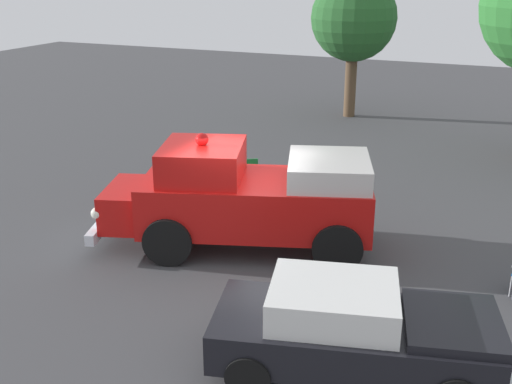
{
  "coord_description": "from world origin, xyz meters",
  "views": [
    {
      "loc": [
        -5.18,
        11.36,
        5.94
      ],
      "look_at": [
        -0.18,
        -0.3,
        1.3
      ],
      "focal_mm": 43.86,
      "sensor_mm": 36.0,
      "label": 1
    }
  ],
  "objects": [
    {
      "name": "ground_plane",
      "position": [
        0.0,
        0.0,
        0.0
      ],
      "size": [
        60.0,
        60.0,
        0.0
      ],
      "primitive_type": "plane",
      "color": "#424244"
    },
    {
      "name": "classic_hot_rod",
      "position": [
        -3.34,
        3.27,
        0.75
      ],
      "size": [
        4.67,
        2.83,
        1.46
      ],
      "color": "black",
      "rests_on": "ground"
    },
    {
      "name": "oak_tree_right",
      "position": [
        1.31,
        -13.56,
        3.9
      ],
      "size": [
        3.39,
        3.39,
        5.63
      ],
      "color": "brown",
      "rests_on": "ground"
    },
    {
      "name": "vintage_fire_truck",
      "position": [
        0.04,
        -0.23,
        1.2
      ],
      "size": [
        6.33,
        3.96,
        2.59
      ],
      "color": "black",
      "rests_on": "ground"
    },
    {
      "name": "lawn_chair_by_car",
      "position": [
        1.25,
        -3.2,
        0.59
      ],
      "size": [
        0.67,
        0.68,
        1.02
      ],
      "color": "#B7BABF",
      "rests_on": "ground"
    }
  ]
}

